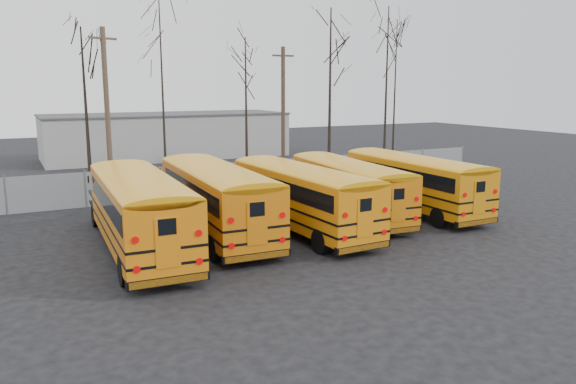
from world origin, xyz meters
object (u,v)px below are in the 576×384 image
bus_c (300,192)px  bus_e (412,178)px  bus_b (215,194)px  utility_pole_right (283,112)px  bus_d (347,184)px  bus_a (139,206)px  utility_pole_left (107,110)px

bus_c → bus_e: 7.38m
bus_b → bus_c: size_ratio=1.05×
bus_c → utility_pole_right: (6.20, 14.10, 3.00)m
bus_b → bus_d: size_ratio=1.09×
utility_pole_right → bus_e: bearing=-85.4°
bus_a → bus_b: (3.64, 1.08, -0.02)m
bus_c → utility_pole_right: size_ratio=1.20×
bus_d → bus_e: 3.89m
bus_b → utility_pole_left: (-2.43, 12.31, 3.30)m
bus_a → bus_c: (7.44, 0.07, -0.10)m
bus_b → utility_pole_right: utility_pole_right is taller
bus_b → bus_d: bus_b is taller
bus_e → utility_pole_right: utility_pole_right is taller
bus_a → utility_pole_right: bearing=48.7°
bus_a → bus_d: 10.98m
bus_d → utility_pole_left: 15.80m
bus_d → utility_pole_left: (-9.68, 12.00, 3.46)m
utility_pole_left → bus_b: bearing=-100.1°
bus_a → bus_e: bearing=6.5°
bus_a → utility_pole_left: utility_pole_left is taller
utility_pole_left → bus_d: bearing=-72.4°
bus_a → bus_e: size_ratio=1.08×
bus_e → utility_pole_right: bearing=95.1°
bus_a → bus_c: bus_a is taller
bus_a → utility_pole_left: bearing=87.4°
bus_a → utility_pole_right: (13.64, 14.17, 2.90)m
bus_c → utility_pole_right: 15.70m
utility_pole_left → utility_pole_right: size_ratio=1.08×
bus_b → bus_c: (3.80, -1.01, -0.09)m
bus_a → bus_d: size_ratio=1.09×
utility_pole_left → utility_pole_right: utility_pole_left is taller
bus_c → bus_d: (3.45, 1.32, -0.07)m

